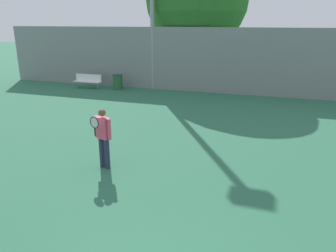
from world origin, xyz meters
TOP-DOWN VIEW (x-y plane):
  - tennis_player at (-2.81, 4.90)m, footprint 0.54×0.47m
  - bench_courtside_near at (-9.22, 14.44)m, footprint 1.69×0.40m
  - trash_bin at (-7.37, 14.64)m, footprint 0.58×0.58m
  - back_fence at (0.00, 15.53)m, footprint 30.37×0.06m

SIDE VIEW (x-z plane):
  - trash_bin at x=-7.37m, z-range 0.00..0.85m
  - bench_courtside_near at x=-9.22m, z-range 0.09..0.91m
  - tennis_player at x=-2.81m, z-range 0.10..1.75m
  - back_fence at x=0.00m, z-range 0.00..3.50m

